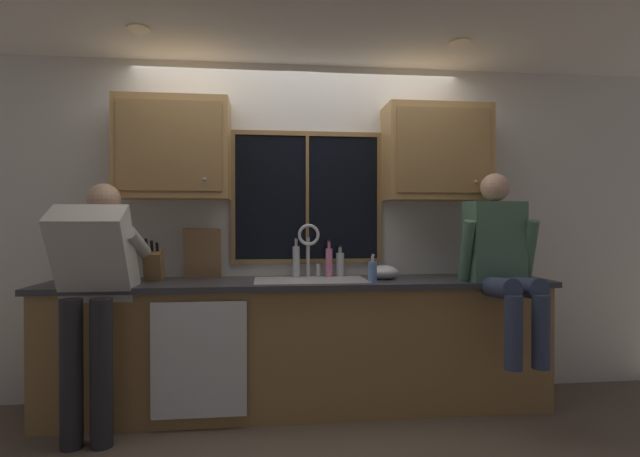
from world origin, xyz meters
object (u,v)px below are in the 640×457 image
object	(u,v)px
cutting_board	(203,253)
bottle_amber_small	(329,262)
person_sitting_on_counter	(501,256)
soap_dispenser	(373,271)
bottle_green_glass	(296,261)
person_standing	(94,281)
mixing_bowl	(384,272)
knife_block	(154,266)
bottle_tall_clear	(340,264)

from	to	relation	value
cutting_board	bottle_amber_small	world-z (taller)	cutting_board
person_sitting_on_counter	cutting_board	distance (m)	2.13
soap_dispenser	bottle_green_glass	bearing A→B (deg)	148.51
cutting_board	soap_dispenser	distance (m)	1.26
person_sitting_on_counter	soap_dispenser	xyz separation A→B (m)	(-0.87, 0.14, -0.11)
person_standing	bottle_green_glass	bearing A→B (deg)	21.81
person_standing	mixing_bowl	bearing A→B (deg)	10.13
knife_block	soap_dispenser	world-z (taller)	knife_block
mixing_bowl	bottle_tall_clear	size ratio (longest dim) A/B	0.89
bottle_amber_small	cutting_board	bearing A→B (deg)	177.85
cutting_board	bottle_amber_small	distance (m)	0.94
person_standing	bottle_tall_clear	xyz separation A→B (m)	(1.62, 0.54, 0.05)
person_sitting_on_counter	bottle_amber_small	world-z (taller)	person_sitting_on_counter
bottle_green_glass	mixing_bowl	bearing A→B (deg)	-15.10
person_standing	knife_block	world-z (taller)	person_standing
bottle_tall_clear	cutting_board	bearing A→B (deg)	179.97
cutting_board	bottle_tall_clear	bearing A→B (deg)	-0.03
soap_dispenser	bottle_amber_small	bearing A→B (deg)	130.83
mixing_bowl	bottle_tall_clear	distance (m)	0.36
mixing_bowl	soap_dispenser	world-z (taller)	soap_dispenser
person_sitting_on_counter	bottle_tall_clear	world-z (taller)	person_sitting_on_counter
bottle_tall_clear	bottle_amber_small	bearing A→B (deg)	-158.78
knife_block	bottle_green_glass	xyz separation A→B (m)	(1.01, 0.11, 0.02)
cutting_board	bottle_amber_small	xyz separation A→B (m)	(0.94, -0.04, -0.07)
mixing_bowl	bottle_green_glass	xyz separation A→B (m)	(-0.63, 0.17, 0.08)
person_standing	bottle_green_glass	world-z (taller)	person_standing
bottle_green_glass	person_standing	bearing A→B (deg)	-158.19
person_sitting_on_counter	cutting_board	xyz separation A→B (m)	(-2.08, 0.48, 0.00)
person_standing	mixing_bowl	distance (m)	1.94
cutting_board	bottle_tall_clear	xyz separation A→B (m)	(1.03, -0.00, -0.09)
bottle_green_glass	bottle_amber_small	xyz separation A→B (m)	(0.25, -0.01, -0.01)
person_sitting_on_counter	mixing_bowl	size ratio (longest dim) A/B	5.96
person_standing	soap_dispenser	bearing A→B (deg)	6.25
mixing_bowl	bottle_amber_small	distance (m)	0.42
person_standing	cutting_board	xyz separation A→B (m)	(0.59, 0.54, 0.13)
mixing_bowl	bottle_green_glass	distance (m)	0.66
person_sitting_on_counter	knife_block	distance (m)	2.42
knife_block	bottle_amber_small	xyz separation A→B (m)	(1.26, 0.11, 0.01)
knife_block	bottle_amber_small	bearing A→B (deg)	4.86
knife_block	bottle_tall_clear	xyz separation A→B (m)	(1.35, 0.14, -0.01)
knife_block	mixing_bowl	bearing A→B (deg)	-1.98
cutting_board	bottle_amber_small	bearing A→B (deg)	-2.15
mixing_bowl	person_sitting_on_counter	bearing A→B (deg)	-20.48
bottle_tall_clear	bottle_amber_small	world-z (taller)	bottle_amber_small
bottle_green_glass	bottle_tall_clear	size ratio (longest dim) A/B	1.28
person_sitting_on_counter	mixing_bowl	xyz separation A→B (m)	(-0.76, 0.28, -0.14)
person_sitting_on_counter	mixing_bowl	world-z (taller)	person_sitting_on_counter
person_sitting_on_counter	cutting_board	world-z (taller)	person_sitting_on_counter
bottle_green_glass	bottle_tall_clear	world-z (taller)	bottle_green_glass
person_sitting_on_counter	soap_dispenser	distance (m)	0.89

